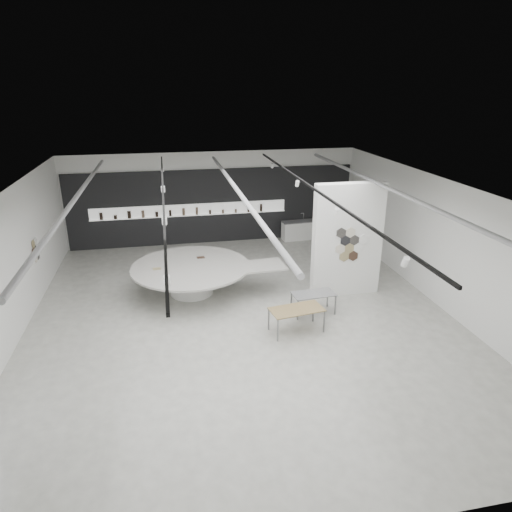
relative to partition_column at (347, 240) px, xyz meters
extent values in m
cube|color=#B7B7AD|center=(-3.50, -1.00, -1.80)|extent=(12.00, 14.00, 0.01)
cube|color=silver|center=(-3.50, -1.00, 2.01)|extent=(12.00, 14.00, 0.01)
cube|color=white|center=(-3.50, 6.01, 0.10)|extent=(12.00, 0.01, 3.80)
cube|color=white|center=(-3.50, -8.00, 0.10)|extent=(12.00, 0.01, 3.80)
cube|color=white|center=(2.50, -1.00, 0.10)|extent=(0.01, 14.00, 3.80)
cube|color=white|center=(-9.51, -1.00, 0.10)|extent=(0.01, 14.00, 3.80)
cylinder|color=#939396|center=(-7.70, -0.50, 1.82)|extent=(0.12, 12.00, 0.12)
cylinder|color=#939396|center=(-3.50, -0.50, 1.82)|extent=(0.12, 12.00, 0.12)
cylinder|color=#939396|center=(0.70, -0.50, 1.82)|extent=(0.12, 12.00, 0.12)
cube|color=black|center=(-5.50, -1.00, 1.90)|extent=(0.05, 13.00, 0.06)
cylinder|color=white|center=(-5.50, -6.00, 1.72)|extent=(0.11, 0.18, 0.21)
cylinder|color=white|center=(-5.50, -2.70, 1.72)|extent=(0.11, 0.18, 0.21)
cylinder|color=white|center=(-5.50, 0.60, 1.72)|extent=(0.11, 0.18, 0.21)
cylinder|color=white|center=(-5.50, 3.90, 1.72)|extent=(0.11, 0.18, 0.21)
cube|color=black|center=(-1.50, -1.00, 1.90)|extent=(0.05, 13.00, 0.06)
cylinder|color=white|center=(-1.50, -6.00, 1.72)|extent=(0.11, 0.18, 0.21)
cylinder|color=white|center=(-1.50, -2.70, 1.72)|extent=(0.11, 0.18, 0.21)
cylinder|color=white|center=(-1.50, 0.60, 1.72)|extent=(0.11, 0.18, 0.21)
cylinder|color=white|center=(-1.50, 3.90, 1.72)|extent=(0.11, 0.18, 0.21)
cylinder|color=beige|center=(-9.47, 1.50, -0.45)|extent=(0.03, 0.28, 0.28)
cylinder|color=black|center=(-9.47, 1.76, -0.45)|extent=(0.03, 0.28, 0.28)
cylinder|color=black|center=(-9.47, 1.63, -0.22)|extent=(0.03, 0.28, 0.28)
cylinder|color=#3D2A1E|center=(-9.47, 1.37, -0.22)|extent=(0.03, 0.28, 0.28)
cylinder|color=#928459|center=(-9.47, 1.50, 0.01)|extent=(0.03, 0.28, 0.28)
cylinder|color=white|center=(-9.47, 1.76, 0.01)|extent=(0.03, 0.28, 0.28)
cube|color=black|center=(-3.50, 5.94, -0.25)|extent=(11.80, 0.10, 3.10)
cube|color=white|center=(-4.50, 5.87, -0.32)|extent=(8.00, 0.06, 0.46)
cube|color=white|center=(-4.50, 5.81, -0.54)|extent=(8.00, 0.18, 0.02)
cylinder|color=black|center=(-8.03, 5.81, -0.39)|extent=(0.13, 0.13, 0.29)
cylinder|color=black|center=(-7.49, 5.81, -0.46)|extent=(0.13, 0.13, 0.15)
cylinder|color=black|center=(-6.94, 5.81, -0.38)|extent=(0.14, 0.14, 0.30)
cylinder|color=brown|center=(-6.40, 5.81, -0.39)|extent=(0.12, 0.12, 0.29)
cylinder|color=black|center=(-5.86, 5.81, -0.43)|extent=(0.12, 0.12, 0.21)
cylinder|color=black|center=(-5.31, 5.81, -0.41)|extent=(0.10, 0.10, 0.25)
cylinder|color=brown|center=(-4.77, 5.81, -0.38)|extent=(0.12, 0.12, 0.30)
cylinder|color=brown|center=(-4.23, 5.81, -0.38)|extent=(0.10, 0.10, 0.31)
cylinder|color=black|center=(-3.69, 5.81, -0.45)|extent=(0.09, 0.09, 0.17)
cylinder|color=brown|center=(-3.14, 5.81, -0.45)|extent=(0.10, 0.10, 0.16)
cylinder|color=brown|center=(-2.60, 5.81, -0.46)|extent=(0.09, 0.09, 0.15)
cylinder|color=black|center=(-2.06, 5.81, -0.43)|extent=(0.09, 0.09, 0.21)
cylinder|color=black|center=(-1.51, 5.81, -0.38)|extent=(0.11, 0.11, 0.31)
cube|color=white|center=(0.00, 0.00, 0.00)|extent=(2.20, 0.35, 3.60)
cylinder|color=#928459|center=(0.00, -0.19, -0.20)|extent=(0.34, 0.03, 0.34)
cylinder|color=white|center=(0.30, -0.19, -0.20)|extent=(0.34, 0.03, 0.34)
cylinder|color=beige|center=(-0.30, -0.19, -0.20)|extent=(0.34, 0.03, 0.34)
cylinder|color=black|center=(0.15, -0.19, 0.06)|extent=(0.34, 0.03, 0.34)
cylinder|color=black|center=(-0.15, -0.19, 0.06)|extent=(0.34, 0.03, 0.34)
cylinder|color=#3D2A1E|center=(0.15, -0.19, -0.46)|extent=(0.34, 0.03, 0.34)
cylinder|color=#928459|center=(-0.15, -0.19, -0.46)|extent=(0.34, 0.03, 0.34)
cylinder|color=white|center=(0.45, -0.19, 0.06)|extent=(0.34, 0.03, 0.34)
cylinder|color=beige|center=(0.00, -0.19, 0.32)|extent=(0.34, 0.03, 0.34)
cylinder|color=black|center=(-0.30, -0.19, 0.32)|extent=(0.34, 0.03, 0.34)
cylinder|color=white|center=(-4.82, 0.97, -1.35)|extent=(1.44, 1.44, 0.89)
cylinder|color=#AAA8A1|center=(-4.82, 0.97, -0.88)|extent=(3.99, 3.99, 0.06)
cube|color=#AAA8A1|center=(-2.70, 0.58, -0.88)|extent=(1.74, 1.15, 0.06)
cube|color=#928459|center=(-5.87, 0.90, -0.84)|extent=(0.27, 0.20, 0.01)
cube|color=#3D2A1E|center=(-4.44, 1.62, -0.84)|extent=(0.27, 0.20, 0.01)
cube|color=olive|center=(-2.19, -2.04, -1.14)|extent=(1.53, 0.93, 0.03)
cube|color=slate|center=(-2.81, -2.46, -1.48)|extent=(0.04, 0.04, 0.65)
cube|color=slate|center=(-2.91, -1.82, -1.48)|extent=(0.04, 0.04, 0.65)
cube|color=slate|center=(-1.46, -2.25, -1.48)|extent=(0.04, 0.04, 0.65)
cube|color=slate|center=(-1.56, -1.61, -1.48)|extent=(0.04, 0.04, 0.65)
cube|color=slate|center=(-1.41, -1.12, -1.18)|extent=(1.28, 0.71, 0.03)
cube|color=slate|center=(-1.97, -1.44, -1.49)|extent=(0.04, 0.04, 0.61)
cube|color=slate|center=(-2.01, -0.90, -1.49)|extent=(0.04, 0.04, 0.61)
cube|color=slate|center=(-0.80, -1.35, -1.49)|extent=(0.04, 0.04, 0.61)
cube|color=slate|center=(-0.85, -0.80, -1.49)|extent=(0.04, 0.04, 0.61)
cube|color=white|center=(0.08, 5.53, -1.41)|extent=(1.43, 0.63, 0.79)
cube|color=slate|center=(0.08, 5.53, -1.00)|extent=(1.47, 0.66, 0.03)
cylinder|color=silver|center=(0.34, 5.68, -0.83)|extent=(0.02, 0.02, 0.32)
cylinder|color=silver|center=(0.27, 5.68, -0.68)|extent=(0.14, 0.03, 0.02)
camera|label=1|loc=(-5.42, -12.58, 4.57)|focal=32.00mm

